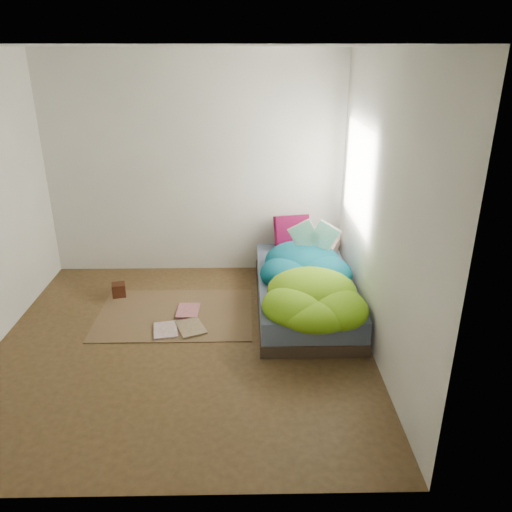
% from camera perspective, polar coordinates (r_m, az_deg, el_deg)
% --- Properties ---
extents(ground, '(3.50, 3.50, 0.00)m').
position_cam_1_polar(ground, '(4.85, -8.28, -9.81)').
color(ground, '#433019').
rests_on(ground, ground).
extents(room_walls, '(3.54, 3.54, 2.62)m').
position_cam_1_polar(room_walls, '(4.22, -9.33, 9.24)').
color(room_walls, silver).
rests_on(room_walls, ground).
extents(bed, '(1.00, 2.00, 0.34)m').
position_cam_1_polar(bed, '(5.39, 5.55, -4.10)').
color(bed, '#332A1C').
rests_on(bed, ground).
extents(duvet, '(0.96, 1.84, 0.34)m').
position_cam_1_polar(duvet, '(5.04, 5.96, -1.75)').
color(duvet, '#075778').
rests_on(duvet, bed).
extents(rug, '(1.60, 1.10, 0.01)m').
position_cam_1_polar(rug, '(5.33, -9.20, -6.56)').
color(rug, brown).
rests_on(rug, ground).
extents(pillow_floral, '(0.62, 0.53, 0.12)m').
position_cam_1_polar(pillow_floral, '(6.06, 6.81, 1.36)').
color(pillow_floral, silver).
rests_on(pillow_floral, bed).
extents(pillow_magenta, '(0.43, 0.21, 0.41)m').
position_cam_1_polar(pillow_magenta, '(5.99, 4.15, 2.69)').
color(pillow_magenta, '#430426').
rests_on(pillow_magenta, bed).
extents(open_book, '(0.45, 0.15, 0.27)m').
position_cam_1_polar(open_book, '(5.38, 6.71, 3.30)').
color(open_book, green).
rests_on(open_book, duvet).
extents(wooden_box, '(0.18, 0.18, 0.14)m').
position_cam_1_polar(wooden_box, '(5.80, -15.41, -3.74)').
color(wooden_box, '#38140C').
rests_on(wooden_box, rug).
extents(floor_book_a, '(0.28, 0.35, 0.02)m').
position_cam_1_polar(floor_book_a, '(5.03, -11.60, -8.45)').
color(floor_book_a, white).
rests_on(floor_book_a, rug).
extents(floor_book_b, '(0.24, 0.32, 0.03)m').
position_cam_1_polar(floor_book_b, '(5.35, -9.03, -6.22)').
color(floor_book_b, '#DE8085').
rests_on(floor_book_b, rug).
extents(floor_book_c, '(0.36, 0.41, 0.03)m').
position_cam_1_polar(floor_book_c, '(5.00, -8.84, -8.40)').
color(floor_book_c, tan).
rests_on(floor_book_c, rug).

